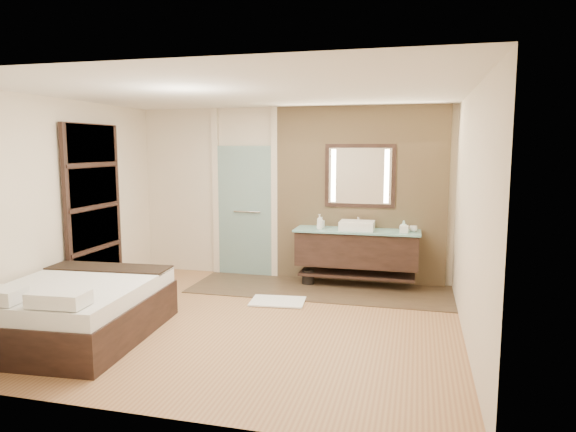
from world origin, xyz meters
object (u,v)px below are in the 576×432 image
(vanity, at_px, (357,248))
(bed, at_px, (76,310))
(mirror_unit, at_px, (360,176))
(waste_bin, at_px, (308,277))

(vanity, bearing_deg, bed, -134.11)
(mirror_unit, xyz_separation_m, bed, (-2.75, -3.07, -1.34))
(mirror_unit, distance_m, waste_bin, 1.73)
(mirror_unit, bearing_deg, bed, -131.80)
(vanity, bearing_deg, mirror_unit, 90.00)
(mirror_unit, bearing_deg, waste_bin, -157.13)
(vanity, height_order, mirror_unit, mirror_unit)
(bed, bearing_deg, waste_bin, 49.85)
(vanity, xyz_separation_m, mirror_unit, (0.00, 0.24, 1.07))
(vanity, distance_m, bed, 3.96)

